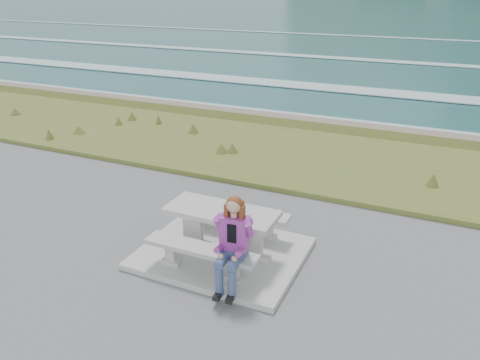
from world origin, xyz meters
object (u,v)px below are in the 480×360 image
object	(u,v)px
bench_landward	(201,253)
bench_seaward	(240,214)
seated_woman	(231,256)
picnic_table	(222,219)

from	to	relation	value
bench_landward	bench_seaward	distance (m)	1.40
bench_seaward	seated_woman	distance (m)	1.64
bench_seaward	seated_woman	xyz separation A→B (m)	(0.56, -1.53, 0.16)
bench_seaward	bench_landward	bearing A→B (deg)	-90.00
picnic_table	bench_landward	xyz separation A→B (m)	(0.00, -0.70, -0.23)
bench_landward	picnic_table	bearing A→B (deg)	90.00
bench_landward	bench_seaward	size ratio (longest dim) A/B	1.00
picnic_table	bench_seaward	bearing A→B (deg)	90.00
picnic_table	bench_landward	distance (m)	0.74
picnic_table	bench_seaward	distance (m)	0.74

